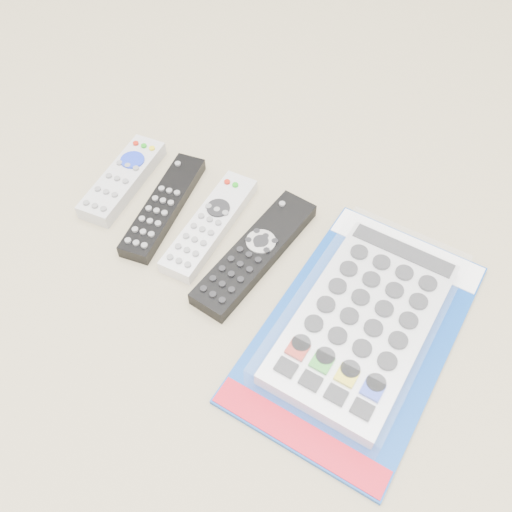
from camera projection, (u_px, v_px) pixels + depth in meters
The scene contains 5 objects.
remote_small_grey at pixel (123, 179), 0.85m from camera, with size 0.07×0.17×0.03m.
remote_slim_black at pixel (164, 206), 0.82m from camera, with size 0.07×0.20×0.02m.
remote_silver_dvd at pixel (210, 224), 0.80m from camera, with size 0.05×0.20×0.02m.
remote_large_black at pixel (255, 253), 0.77m from camera, with size 0.08×0.23×0.02m.
jumbo_remote_packaged at pixel (363, 321), 0.69m from camera, with size 0.23×0.36×0.05m.
Camera 1 is at (0.27, -0.40, 0.62)m, focal length 40.00 mm.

